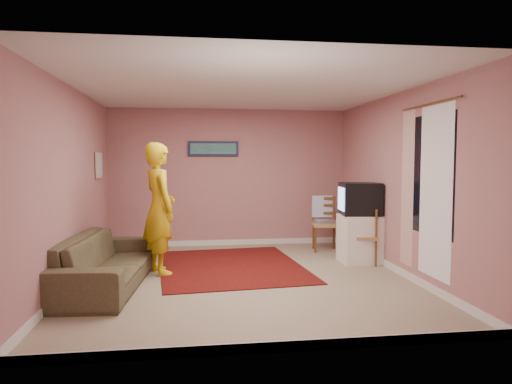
{
  "coord_description": "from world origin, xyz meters",
  "views": [
    {
      "loc": [
        -0.65,
        -6.2,
        1.63
      ],
      "look_at": [
        0.26,
        0.6,
        1.15
      ],
      "focal_mm": 32.0,
      "sensor_mm": 36.0,
      "label": 1
    }
  ],
  "objects": [
    {
      "name": "ground",
      "position": [
        0.0,
        0.0,
        0.0
      ],
      "size": [
        5.0,
        5.0,
        0.0
      ],
      "primitive_type": "plane",
      "color": "gray",
      "rests_on": "ground"
    },
    {
      "name": "wall_back",
      "position": [
        0.0,
        2.5,
        1.3
      ],
      "size": [
        4.5,
        0.02,
        2.6
      ],
      "primitive_type": "cube",
      "color": "#9D6769",
      "rests_on": "ground"
    },
    {
      "name": "wall_front",
      "position": [
        0.0,
        -2.5,
        1.3
      ],
      "size": [
        4.5,
        0.02,
        2.6
      ],
      "primitive_type": "cube",
      "color": "#9D6769",
      "rests_on": "ground"
    },
    {
      "name": "wall_left",
      "position": [
        -2.25,
        0.0,
        1.3
      ],
      "size": [
        0.02,
        5.0,
        2.6
      ],
      "primitive_type": "cube",
      "color": "#9D6769",
      "rests_on": "ground"
    },
    {
      "name": "wall_right",
      "position": [
        2.25,
        0.0,
        1.3
      ],
      "size": [
        0.02,
        5.0,
        2.6
      ],
      "primitive_type": "cube",
      "color": "#9D6769",
      "rests_on": "ground"
    },
    {
      "name": "ceiling",
      "position": [
        0.0,
        0.0,
        2.6
      ],
      "size": [
        4.5,
        5.0,
        0.02
      ],
      "primitive_type": "cube",
      "color": "silver",
      "rests_on": "wall_back"
    },
    {
      "name": "baseboard_back",
      "position": [
        0.0,
        2.49,
        0.05
      ],
      "size": [
        4.5,
        0.02,
        0.1
      ],
      "primitive_type": "cube",
      "color": "silver",
      "rests_on": "ground"
    },
    {
      "name": "baseboard_front",
      "position": [
        0.0,
        -2.49,
        0.05
      ],
      "size": [
        4.5,
        0.02,
        0.1
      ],
      "primitive_type": "cube",
      "color": "silver",
      "rests_on": "ground"
    },
    {
      "name": "baseboard_left",
      "position": [
        -2.24,
        0.0,
        0.05
      ],
      "size": [
        0.02,
        5.0,
        0.1
      ],
      "primitive_type": "cube",
      "color": "silver",
      "rests_on": "ground"
    },
    {
      "name": "baseboard_right",
      "position": [
        2.24,
        0.0,
        0.05
      ],
      "size": [
        0.02,
        5.0,
        0.1
      ],
      "primitive_type": "cube",
      "color": "silver",
      "rests_on": "ground"
    },
    {
      "name": "window",
      "position": [
        2.24,
        -0.9,
        1.45
      ],
      "size": [
        0.01,
        1.1,
        1.5
      ],
      "primitive_type": "cube",
      "color": "black",
      "rests_on": "wall_right"
    },
    {
      "name": "curtain_sheer",
      "position": [
        2.23,
        -1.05,
        1.25
      ],
      "size": [
        0.01,
        0.75,
        2.1
      ],
      "primitive_type": "cube",
      "color": "white",
      "rests_on": "wall_right"
    },
    {
      "name": "curtain_floral",
      "position": [
        2.21,
        -0.35,
        1.25
      ],
      "size": [
        0.01,
        0.35,
        2.1
      ],
      "primitive_type": "cube",
      "color": "silver",
      "rests_on": "wall_right"
    },
    {
      "name": "curtain_rod",
      "position": [
        2.2,
        -0.9,
        2.32
      ],
      "size": [
        0.02,
        1.4,
        0.02
      ],
      "primitive_type": "cylinder",
      "rotation": [
        1.57,
        0.0,
        0.0
      ],
      "color": "brown",
      "rests_on": "wall_right"
    },
    {
      "name": "picture_back",
      "position": [
        -0.3,
        2.47,
        1.85
      ],
      "size": [
        0.95,
        0.04,
        0.28
      ],
      "color": "#131835",
      "rests_on": "wall_back"
    },
    {
      "name": "picture_left",
      "position": [
        -2.22,
        1.6,
        1.55
      ],
      "size": [
        0.04,
        0.38,
        0.42
      ],
      "color": "beige",
      "rests_on": "wall_left"
    },
    {
      "name": "area_rug",
      "position": [
        -0.12,
        0.71,
        0.01
      ],
      "size": [
        2.36,
        2.84,
        0.01
      ],
      "primitive_type": "cube",
      "rotation": [
        0.0,
        0.0,
        0.09
      ],
      "color": "black",
      "rests_on": "ground"
    },
    {
      "name": "tv_cabinet",
      "position": [
        1.95,
        0.72,
        0.38
      ],
      "size": [
        0.6,
        0.55,
        0.76
      ],
      "primitive_type": "cube",
      "color": "white",
      "rests_on": "ground"
    },
    {
      "name": "crt_tv",
      "position": [
        1.94,
        0.73,
        1.02
      ],
      "size": [
        0.65,
        0.6,
        0.51
      ],
      "rotation": [
        0.0,
        0.0,
        -0.11
      ],
      "color": "black",
      "rests_on": "tv_cabinet"
    },
    {
      "name": "chair_a",
      "position": [
        1.67,
        1.71,
        0.59
      ],
      "size": [
        0.5,
        0.48,
        0.53
      ],
      "rotation": [
        0.0,
        0.0,
        -0.16
      ],
      "color": "tan",
      "rests_on": "ground"
    },
    {
      "name": "dvd_player",
      "position": [
        1.67,
        1.71,
        0.53
      ],
      "size": [
        0.38,
        0.27,
        0.06
      ],
      "primitive_type": "cube",
      "rotation": [
        0.0,
        0.0,
        -0.03
      ],
      "color": "#B3B3B8",
      "rests_on": "chair_a"
    },
    {
      "name": "blue_throw",
      "position": [
        1.67,
        1.9,
        0.79
      ],
      "size": [
        0.38,
        0.05,
        0.39
      ],
      "primitive_type": "cube",
      "color": "#84A7D9",
      "rests_on": "chair_a"
    },
    {
      "name": "chair_b",
      "position": [
        1.98,
        0.61,
        0.54
      ],
      "size": [
        0.47,
        0.48,
        0.48
      ],
      "rotation": [
        0.0,
        0.0,
        -1.82
      ],
      "color": "tan",
      "rests_on": "ground"
    },
    {
      "name": "game_console",
      "position": [
        1.98,
        0.61,
        0.48
      ],
      "size": [
        0.28,
        0.24,
        0.05
      ],
      "primitive_type": "cube",
      "rotation": [
        0.0,
        0.0,
        0.3
      ],
      "color": "white",
      "rests_on": "chair_b"
    },
    {
      "name": "sofa",
      "position": [
        -1.8,
        -0.22,
        0.33
      ],
      "size": [
        1.07,
        2.35,
        0.67
      ],
      "primitive_type": "imported",
      "rotation": [
        0.0,
        0.0,
        1.49
      ],
      "color": "brown",
      "rests_on": "ground"
    },
    {
      "name": "person",
      "position": [
        -1.16,
        0.43,
        0.94
      ],
      "size": [
        0.69,
        0.81,
        1.89
      ],
      "primitive_type": "imported",
      "rotation": [
        0.0,
        0.0,
        1.98
      ],
      "color": "gold",
      "rests_on": "ground"
    }
  ]
}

